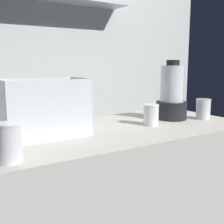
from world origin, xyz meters
TOP-DOWN VIEW (x-y plane):
  - counter at (0.00, 0.00)m, footprint 1.40×0.64m
  - back_wall_unit at (-0.00, 0.77)m, footprint 2.60×0.24m
  - carrot_display_bin at (-0.32, 0.02)m, footprint 0.35×0.21m
  - blender_pitcher at (0.41, 0.02)m, footprint 0.17×0.17m
  - juice_cup_pomegranate_far_left at (-0.53, -0.24)m, footprint 0.08×0.08m
  - juice_cup_mango_left at (0.21, -0.04)m, footprint 0.08×0.08m
  - juice_cup_orange_middle at (0.56, -0.08)m, footprint 0.08×0.08m

SIDE VIEW (x-z plane):
  - counter at x=0.00m, z-range 0.00..0.90m
  - juice_cup_mango_left at x=0.21m, z-range 0.89..1.00m
  - juice_cup_orange_middle at x=0.56m, z-range 0.89..1.01m
  - juice_cup_pomegranate_far_left at x=-0.53m, z-range 0.89..1.02m
  - carrot_display_bin at x=-0.32m, z-range 0.85..1.10m
  - blender_pitcher at x=0.41m, z-range 0.87..1.20m
  - back_wall_unit at x=0.00m, z-range 0.01..2.51m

